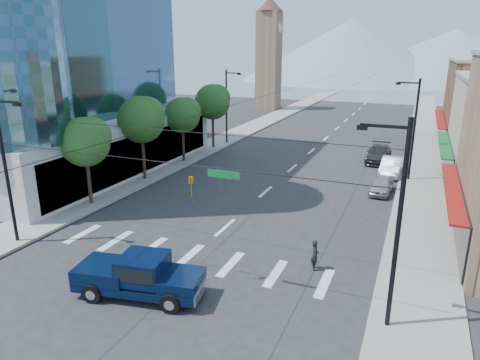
{
  "coord_description": "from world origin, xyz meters",
  "views": [
    {
      "loc": [
        11.05,
        -17.79,
        11.39
      ],
      "look_at": [
        0.52,
        7.3,
        3.0
      ],
      "focal_mm": 32.0,
      "sensor_mm": 36.0,
      "label": 1
    }
  ],
  "objects_px": {
    "parked_car_far": "(379,154)",
    "parked_car_mid": "(391,166)",
    "pedestrian": "(315,255)",
    "parked_car_near": "(382,185)",
    "pickup_truck": "(139,275)"
  },
  "relations": [
    {
      "from": "pickup_truck",
      "to": "parked_car_near",
      "type": "bearing_deg",
      "value": 55.05
    },
    {
      "from": "parked_car_mid",
      "to": "parked_car_far",
      "type": "bearing_deg",
      "value": 111.12
    },
    {
      "from": "parked_car_far",
      "to": "parked_car_mid",
      "type": "bearing_deg",
      "value": -71.45
    },
    {
      "from": "pickup_truck",
      "to": "parked_car_mid",
      "type": "xyz_separation_m",
      "value": [
        9.57,
        26.3,
        -0.28
      ]
    },
    {
      "from": "pedestrian",
      "to": "parked_car_far",
      "type": "height_order",
      "value": "same"
    },
    {
      "from": "parked_car_near",
      "to": "parked_car_mid",
      "type": "xyz_separation_m",
      "value": [
        0.3,
        5.94,
        0.14
      ]
    },
    {
      "from": "pedestrian",
      "to": "parked_car_near",
      "type": "xyz_separation_m",
      "value": [
        2.11,
        14.62,
        -0.16
      ]
    },
    {
      "from": "parked_car_near",
      "to": "parked_car_far",
      "type": "bearing_deg",
      "value": 100.77
    },
    {
      "from": "pedestrian",
      "to": "parked_car_far",
      "type": "distance_m",
      "value": 25.25
    },
    {
      "from": "parked_car_mid",
      "to": "parked_car_far",
      "type": "distance_m",
      "value": 4.93
    },
    {
      "from": "pickup_truck",
      "to": "parked_car_far",
      "type": "relative_size",
      "value": 1.12
    },
    {
      "from": "pedestrian",
      "to": "parked_car_near",
      "type": "relative_size",
      "value": 0.42
    },
    {
      "from": "pickup_truck",
      "to": "parked_car_mid",
      "type": "distance_m",
      "value": 27.99
    },
    {
      "from": "parked_car_mid",
      "to": "pedestrian",
      "type": "bearing_deg",
      "value": -94.36
    },
    {
      "from": "parked_car_near",
      "to": "parked_car_far",
      "type": "height_order",
      "value": "parked_car_far"
    }
  ]
}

